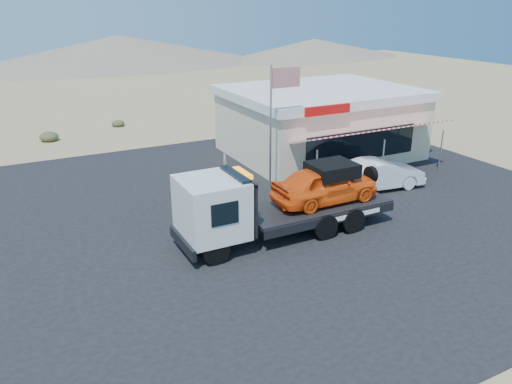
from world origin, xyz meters
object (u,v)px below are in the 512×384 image
tow_truck (282,198)px  flagpole (275,115)px  jerky_store (320,121)px  white_sedan (379,174)px

tow_truck → flagpole: 5.14m
jerky_store → flagpole: 7.36m
tow_truck → jerky_store: bearing=48.7°
white_sedan → flagpole: 5.95m
jerky_store → tow_truck: bearing=-131.3°
tow_truck → white_sedan: bearing=18.4°
tow_truck → jerky_store: 11.51m
tow_truck → white_sedan: (6.78, 2.26, -0.80)m
flagpole → white_sedan: bearing=-21.9°
tow_truck → white_sedan: tow_truck is taller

